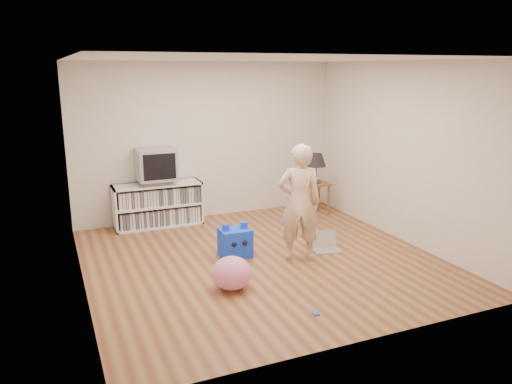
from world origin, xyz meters
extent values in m
plane|color=brown|center=(0.00, 0.00, 0.00)|extent=(4.50, 4.50, 0.00)
cube|color=beige|center=(0.00, 2.25, 1.30)|extent=(4.50, 0.02, 2.60)
cube|color=beige|center=(0.00, -2.25, 1.30)|extent=(4.50, 0.02, 2.60)
cube|color=beige|center=(-2.25, 0.00, 1.30)|extent=(0.02, 4.50, 2.60)
cube|color=beige|center=(2.25, 0.00, 1.30)|extent=(0.02, 4.50, 2.60)
cube|color=white|center=(0.00, 0.00, 2.60)|extent=(4.50, 4.50, 0.01)
cube|color=white|center=(-0.94, 2.23, 0.35)|extent=(1.40, 0.03, 0.70)
cube|color=white|center=(-1.62, 2.02, 0.35)|extent=(0.03, 0.45, 0.70)
cube|color=white|center=(-0.25, 2.02, 0.35)|extent=(0.03, 0.45, 0.70)
cube|color=white|center=(-0.94, 2.02, 0.01)|extent=(1.40, 0.45, 0.03)
cube|color=white|center=(-0.94, 2.02, 0.35)|extent=(1.34, 0.45, 0.03)
cube|color=white|center=(-0.94, 2.02, 0.68)|extent=(1.40, 0.45, 0.03)
cube|color=silver|center=(-0.94, 2.02, 0.35)|extent=(1.26, 0.36, 0.64)
cube|color=gray|center=(-0.94, 2.02, 0.73)|extent=(0.45, 0.35, 0.07)
cube|color=#95959A|center=(-0.94, 2.02, 1.02)|extent=(0.60, 0.52, 0.50)
cube|color=black|center=(-0.94, 1.75, 1.02)|extent=(0.50, 0.01, 0.40)
cylinder|color=brown|center=(1.59, 1.48, 0.26)|extent=(0.04, 0.04, 0.52)
cylinder|color=brown|center=(1.93, 1.48, 0.26)|extent=(0.04, 0.04, 0.52)
cylinder|color=brown|center=(1.59, 1.82, 0.26)|extent=(0.04, 0.04, 0.52)
cylinder|color=brown|center=(1.93, 1.82, 0.26)|extent=(0.04, 0.04, 0.52)
cube|color=brown|center=(1.76, 1.65, 0.54)|extent=(0.42, 0.42, 0.03)
cylinder|color=#333333|center=(1.76, 1.65, 0.56)|extent=(0.18, 0.18, 0.02)
cylinder|color=#333333|center=(1.76, 1.65, 0.74)|extent=(0.02, 0.02, 0.32)
imported|color=beige|center=(0.47, -0.17, 0.78)|extent=(0.67, 0.55, 1.56)
cube|color=silver|center=(0.97, -0.06, 0.01)|extent=(0.41, 0.31, 0.02)
cube|color=silver|center=(0.99, 0.07, 0.14)|extent=(0.38, 0.13, 0.24)
cube|color=black|center=(0.99, 0.07, 0.14)|extent=(0.33, 0.11, 0.20)
cube|color=#4866C0|center=(-0.09, -1.61, 0.01)|extent=(0.08, 0.10, 0.02)
cube|color=#113CF2|center=(-0.28, 0.25, 0.19)|extent=(0.42, 0.33, 0.39)
cylinder|color=#113CF2|center=(-0.41, 0.25, 0.43)|extent=(0.10, 0.10, 0.09)
cylinder|color=#113CF2|center=(-0.15, 0.25, 0.43)|extent=(0.10, 0.10, 0.09)
sphere|color=black|center=(-0.36, 0.08, 0.24)|extent=(0.06, 0.06, 0.06)
sphere|color=black|center=(-0.21, 0.08, 0.24)|extent=(0.06, 0.06, 0.06)
ellipsoid|color=pink|center=(-0.68, -0.69, 0.19)|extent=(0.51, 0.51, 0.39)
camera|label=1|loc=(-2.52, -5.73, 2.50)|focal=35.00mm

